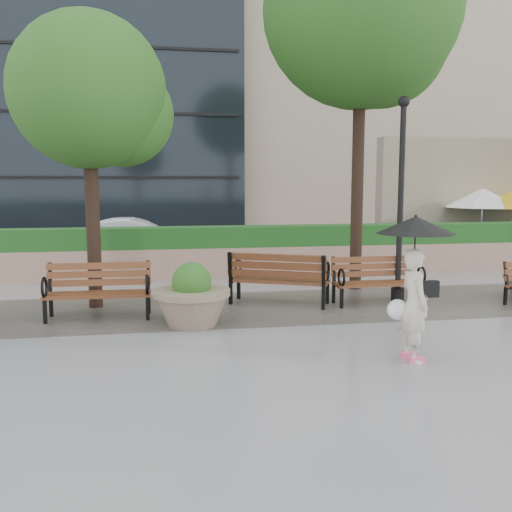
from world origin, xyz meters
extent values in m
plane|color=gray|center=(0.00, 0.00, 0.00)|extent=(100.00, 100.00, 0.00)
cube|color=#383330|center=(0.00, 3.00, 0.01)|extent=(28.00, 3.20, 0.01)
cube|color=tan|center=(0.00, 7.00, 0.40)|extent=(24.00, 0.80, 0.80)
cube|color=#1B4A18|center=(0.00, 7.00, 1.08)|extent=(24.00, 0.75, 0.55)
cube|color=black|center=(0.00, 11.00, 0.00)|extent=(40.00, 7.00, 0.00)
cube|color=tan|center=(10.00, 23.00, 10.00)|extent=(18.00, 10.00, 20.00)
cube|color=brown|center=(-3.96, 2.54, 0.47)|extent=(1.95, 0.63, 0.05)
cube|color=brown|center=(-3.95, 2.84, 0.81)|extent=(1.94, 0.18, 0.45)
cube|color=black|center=(-3.96, 2.57, 0.25)|extent=(1.96, 0.74, 0.50)
torus|color=black|center=(-4.88, 2.37, 0.67)|extent=(0.06, 0.40, 0.40)
torus|color=black|center=(-3.05, 2.33, 0.67)|extent=(0.06, 0.40, 0.40)
cube|color=brown|center=(-0.33, 3.26, 0.50)|extent=(2.13, 1.43, 0.06)
cube|color=brown|center=(-0.47, 2.97, 0.86)|extent=(1.93, 1.00, 0.48)
cube|color=black|center=(-0.35, 3.23, 0.26)|extent=(2.18, 1.54, 0.53)
torus|color=black|center=(0.64, 3.04, 0.71)|extent=(0.23, 0.41, 0.42)
torus|color=black|center=(-1.13, 3.86, 0.71)|extent=(0.23, 0.41, 0.42)
cube|color=brown|center=(1.69, 2.86, 0.45)|extent=(1.86, 0.59, 0.05)
cube|color=brown|center=(1.68, 3.14, 0.77)|extent=(1.85, 0.16, 0.43)
cube|color=black|center=(1.68, 2.89, 0.24)|extent=(1.86, 0.69, 0.47)
torus|color=black|center=(0.82, 2.66, 0.64)|extent=(0.06, 0.38, 0.38)
torus|color=black|center=(2.56, 2.69, 0.64)|extent=(0.06, 0.38, 0.38)
cylinder|color=#7F6B56|center=(-2.25, 1.77, 0.61)|extent=(1.37, 1.37, 0.11)
sphere|color=#194C15|center=(-2.25, 1.77, 0.80)|extent=(0.71, 0.71, 0.71)
cylinder|color=black|center=(2.22, 3.09, 2.07)|extent=(0.12, 0.12, 4.14)
cylinder|color=black|center=(2.22, 3.09, 0.15)|extent=(0.28, 0.28, 0.30)
sphere|color=black|center=(2.22, 3.09, 4.19)|extent=(0.24, 0.24, 0.24)
cylinder|color=black|center=(-4.12, 3.61, 2.02)|extent=(0.28, 0.28, 4.04)
sphere|color=#194C15|center=(-4.12, 3.61, 4.33)|extent=(3.05, 3.05, 3.05)
sphere|color=#194C15|center=(-3.52, 3.91, 3.93)|extent=(2.13, 2.13, 2.13)
cylinder|color=black|center=(1.81, 4.61, 3.01)|extent=(0.28, 0.28, 6.01)
sphere|color=#194C15|center=(1.81, 4.61, 6.44)|extent=(4.48, 4.48, 4.48)
sphere|color=#194C15|center=(2.41, 4.91, 5.84)|extent=(3.14, 3.14, 3.14)
cylinder|color=black|center=(7.73, 9.05, 0.05)|extent=(0.40, 0.40, 0.10)
cylinder|color=#99999E|center=(7.73, 9.05, 1.10)|extent=(0.06, 0.06, 2.20)
cone|color=white|center=(7.73, 9.05, 2.00)|extent=(2.50, 2.50, 0.60)
imported|color=silver|center=(-3.59, 10.69, 0.68)|extent=(4.18, 1.64, 1.35)
imported|color=beige|center=(0.79, -0.75, 0.87)|extent=(0.45, 0.64, 1.74)
cube|color=#F2598C|center=(0.78, -0.63, 0.04)|extent=(0.11, 0.24, 0.09)
cube|color=#F2598C|center=(0.79, -0.89, 0.04)|extent=(0.11, 0.24, 0.09)
cube|color=black|center=(1.01, -0.70, 1.04)|extent=(0.12, 0.33, 0.24)
sphere|color=white|center=(0.63, -0.53, 0.71)|extent=(0.31, 0.31, 0.31)
cylinder|color=black|center=(0.79, -0.70, 1.53)|extent=(0.02, 0.02, 0.93)
cone|color=black|center=(0.79, -0.70, 1.96)|extent=(1.13, 1.13, 0.24)
camera|label=1|loc=(-2.80, -8.26, 2.61)|focal=40.00mm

